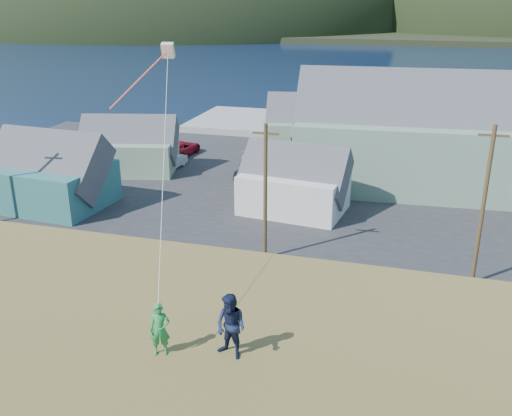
# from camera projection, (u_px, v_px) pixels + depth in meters

# --- Properties ---
(ground) EXTENTS (900.00, 900.00, 0.00)m
(ground) POSITION_uv_depth(u_px,v_px,m) (253.00, 268.00, 35.56)
(ground) COLOR #0A1638
(ground) RESTS_ON ground
(grass_strip) EXTENTS (110.00, 8.00, 0.10)m
(grass_strip) POSITION_uv_depth(u_px,v_px,m) (244.00, 282.00, 33.74)
(grass_strip) COLOR #4C3D19
(grass_strip) RESTS_ON ground
(waterfront_lot) EXTENTS (72.00, 36.00, 0.12)m
(waterfront_lot) POSITION_uv_depth(u_px,v_px,m) (306.00, 185.00, 50.85)
(waterfront_lot) COLOR #28282B
(waterfront_lot) RESTS_ON ground
(wharf) EXTENTS (26.00, 14.00, 0.90)m
(wharf) POSITION_uv_depth(u_px,v_px,m) (294.00, 124.00, 72.97)
(wharf) COLOR gray
(wharf) RESTS_ON ground
(far_shore) EXTENTS (900.00, 320.00, 2.00)m
(far_shore) POSITION_uv_depth(u_px,v_px,m) (409.00, 22.00, 332.51)
(far_shore) COLOR black
(far_shore) RESTS_ON ground
(far_hills) EXTENTS (760.00, 265.00, 143.00)m
(far_hills) POSITION_uv_depth(u_px,v_px,m) (482.00, 25.00, 277.49)
(far_hills) COLOR black
(far_hills) RESTS_ON ground
(lodge) EXTENTS (35.64, 12.11, 12.33)m
(lodge) POSITION_uv_depth(u_px,v_px,m) (506.00, 139.00, 47.44)
(lodge) COLOR slate
(lodge) RESTS_ON waterfront_lot
(shed_teal) EXTENTS (9.90, 7.38, 7.44)m
(shed_teal) POSITION_uv_depth(u_px,v_px,m) (48.00, 173.00, 45.07)
(shed_teal) COLOR #2C6767
(shed_teal) RESTS_ON waterfront_lot
(shed_palegreen_near) EXTENTS (10.09, 7.55, 6.55)m
(shed_palegreen_near) POSITION_uv_depth(u_px,v_px,m) (129.00, 147.00, 54.02)
(shed_palegreen_near) COLOR gray
(shed_palegreen_near) RESTS_ON waterfront_lot
(shed_white) EXTENTS (8.76, 6.37, 6.52)m
(shed_white) POSITION_uv_depth(u_px,v_px,m) (294.00, 182.00, 43.91)
(shed_white) COLOR silver
(shed_white) RESTS_ON waterfront_lot
(shed_palegreen_far) EXTENTS (12.39, 8.31, 7.74)m
(shed_palegreen_far) POSITION_uv_depth(u_px,v_px,m) (321.00, 127.00, 60.18)
(shed_palegreen_far) COLOR slate
(shed_palegreen_far) RESTS_ON waterfront_lot
(utility_poles) EXTENTS (34.24, 0.24, 9.90)m
(utility_poles) POSITION_uv_depth(u_px,v_px,m) (215.00, 184.00, 35.96)
(utility_poles) COLOR #47331E
(utility_poles) RESTS_ON waterfront_lot
(parked_cars) EXTENTS (24.81, 11.50, 1.56)m
(parked_cars) POSITION_uv_depth(u_px,v_px,m) (239.00, 157.00, 56.77)
(parked_cars) COLOR maroon
(parked_cars) RESTS_ON waterfront_lot
(kite_flyer_green) EXTENTS (0.62, 0.51, 1.47)m
(kite_flyer_green) POSITION_uv_depth(u_px,v_px,m) (160.00, 329.00, 14.69)
(kite_flyer_green) COLOR #23823B
(kite_flyer_green) RESTS_ON hillside
(kite_flyer_navy) EXTENTS (1.03, 0.91, 1.77)m
(kite_flyer_navy) POSITION_uv_depth(u_px,v_px,m) (231.00, 327.00, 14.54)
(kite_flyer_navy) COLOR #161F3D
(kite_flyer_navy) RESTS_ON hillside
(kite_rig) EXTENTS (2.30, 4.64, 10.83)m
(kite_rig) POSITION_uv_depth(u_px,v_px,m) (164.00, 58.00, 21.06)
(kite_rig) COLOR beige
(kite_rig) RESTS_ON ground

